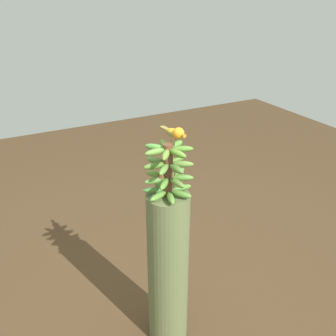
# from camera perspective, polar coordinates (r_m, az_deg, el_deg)

# --- Properties ---
(ground_plane) EXTENTS (8.00, 8.00, 0.00)m
(ground_plane) POSITION_cam_1_polar(r_m,az_deg,el_deg) (2.55, -0.00, -23.61)
(ground_plane) COLOR #47331E
(banana_tree) EXTENTS (0.23, 0.23, 0.98)m
(banana_tree) POSITION_cam_1_polar(r_m,az_deg,el_deg) (2.20, -0.00, -15.28)
(banana_tree) COLOR #5B663D
(banana_tree) RESTS_ON ground
(banana_bunch) EXTENTS (0.26, 0.26, 0.28)m
(banana_bunch) POSITION_cam_1_polar(r_m,az_deg,el_deg) (1.85, 0.00, -0.42)
(banana_bunch) COLOR brown
(banana_bunch) RESTS_ON banana_tree
(perched_bird) EXTENTS (0.06, 0.19, 0.08)m
(perched_bird) POSITION_cam_1_polar(r_m,az_deg,el_deg) (1.80, 1.17, 5.35)
(perched_bird) COLOR #C68933
(perched_bird) RESTS_ON banana_bunch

